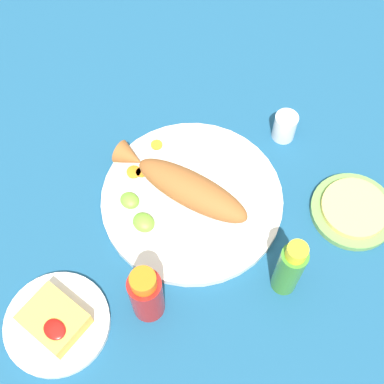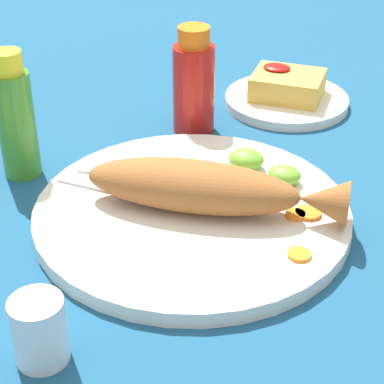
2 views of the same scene
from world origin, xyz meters
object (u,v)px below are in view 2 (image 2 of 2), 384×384
Objects in this scene: fried_fish at (208,188)px; fork_near at (119,190)px; main_plate at (192,214)px; hot_sauce_bottle_green at (16,119)px; salt_cup at (40,334)px; fork_far at (142,174)px; side_plate_fries at (286,100)px; hot_sauce_bottle_red at (194,84)px.

fork_near is at bearing -7.25° from fried_fish.
main_plate is 0.25m from hot_sauce_bottle_green.
hot_sauce_bottle_green is 0.34m from salt_cup.
fried_fish is at bearing 145.88° from fork_far.
main_plate is at bearing -0.00° from fried_fish.
fork_near is at bearing 66.89° from fork_far.
main_plate is at bearing -178.06° from fork_near.
salt_cup reaches higher than fork_far.
fried_fish is 0.11m from fork_near.
side_plate_fries is (-0.13, -0.34, -0.01)m from fork_near.
fork_near is 2.89× the size of salt_cup.
main_plate is at bearing 108.23° from hot_sauce_bottle_red.
fork_near reaches higher than main_plate.
hot_sauce_bottle_green is at bearing -56.61° from salt_cup.
hot_sauce_bottle_green reaches higher than side_plate_fries.
hot_sauce_bottle_red is 0.47m from salt_cup.
main_plate is 0.09m from fork_near.
fried_fish is 0.11m from fork_far.
hot_sauce_bottle_red reaches higher than salt_cup.
fork_far is 2.88× the size of salt_cup.
hot_sauce_bottle_green is 2.54× the size of salt_cup.
side_plate_fries is at bearing -98.73° from salt_cup.
salt_cup is (-0.04, 0.25, 0.01)m from fork_near.
fork_near is (0.11, -0.00, -0.03)m from fried_fish.
fork_near is at bearing -81.53° from salt_cup.
salt_cup is at bearing 67.18° from fried_fish.
salt_cup is (-0.03, 0.29, 0.01)m from fork_far.
fork_far is 0.32m from side_plate_fries.
fried_fish is at bearing 87.01° from side_plate_fries.
salt_cup is at bearing 92.06° from hot_sauce_bottle_red.
main_plate is 1.92× the size of side_plate_fries.
fork_near is at bearing 168.97° from hot_sauce_bottle_green.
salt_cup reaches higher than main_plate.
fried_fish is at bearing -176.68° from fork_near.
fork_far reaches higher than side_plate_fries.
side_plate_fries is at bearing -131.37° from hot_sauce_bottle_green.
fork_far is at bearing -31.59° from fried_fish.
hot_sauce_bottle_green is at bearing 48.18° from hot_sauce_bottle_red.
main_plate is at bearing -102.62° from salt_cup.
salt_cup reaches higher than fork_near.
fork_far is at bearing -84.96° from salt_cup.
hot_sauce_bottle_red is 0.92× the size of hot_sauce_bottle_green.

